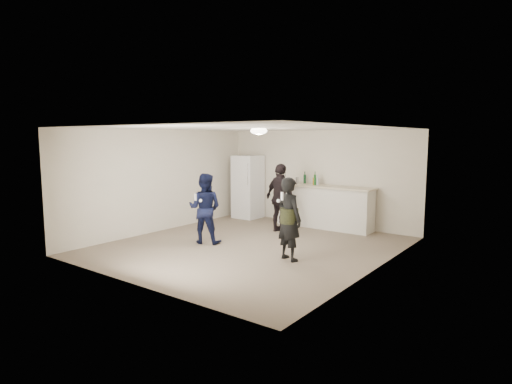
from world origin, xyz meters
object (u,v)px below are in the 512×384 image
Objects in this scene: fridge at (248,187)px; woman at (289,219)px; counter at (323,207)px; man at (205,208)px; shaker at (297,180)px; spectator at (281,198)px.

woman is (3.29, -2.98, -0.11)m from fridge.
counter is 3.30m from man.
man is at bearing -113.25° from counter.
shaker is at bearing 3.37° from fridge.
woman reaches higher than man.
spectator is (0.23, -1.14, -0.33)m from shaker.
shaker is at bearing -122.41° from man.
fridge is 1.14× the size of woman.
woman is (0.90, -3.05, 0.26)m from counter.
spectator is at bearing -134.04° from man.
counter is 2.42m from fridge.
fridge is 10.59× the size of shaker.
fridge is 4.44m from woman.
spectator is (1.82, -1.05, -0.06)m from fridge.
counter is 1.44× the size of fridge.
fridge is 2.10m from spectator.
fridge is 1.17× the size of man.
fridge is 3.15m from man.
shaker is 0.11× the size of man.
fridge is at bearing -178.32° from counter.
spectator reaches higher than counter.
spectator is at bearing -36.01° from woman.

